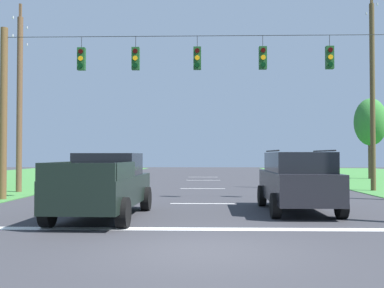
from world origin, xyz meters
TOP-DOWN VIEW (x-y plane):
  - ground_plane at (0.00, 0.00)m, footprint 120.00×120.00m
  - stop_bar_stripe at (0.00, 2.48)m, footprint 15.01×0.45m
  - lane_dash_0 at (0.00, 8.48)m, footprint 2.50×0.15m
  - lane_dash_1 at (0.00, 16.25)m, footprint 2.50×0.15m
  - lane_dash_2 at (0.00, 24.45)m, footprint 2.50×0.15m
  - lane_dash_3 at (0.00, 29.35)m, footprint 2.50×0.15m
  - overhead_signal_span at (0.20, 9.73)m, footprint 17.74×0.31m
  - pickup_truck at (-2.97, 4.54)m, footprint 2.42×5.46m
  - suv_black at (3.18, 6.05)m, footprint 2.23×4.81m
  - distant_car_crossing_white at (-8.76, 27.03)m, footprint 4.35×2.12m
  - utility_pole_mid_right at (8.97, 14.81)m, footprint 0.26×1.62m
  - utility_pole_near_left at (-9.32, 13.47)m, footprint 0.28×1.85m
  - tree_roadside_right at (13.22, 26.62)m, footprint 2.52×2.52m

SIDE VIEW (x-z plane):
  - ground_plane at x=0.00m, z-range 0.00..0.00m
  - stop_bar_stripe at x=0.00m, z-range 0.00..0.01m
  - lane_dash_0 at x=0.00m, z-range 0.00..0.01m
  - lane_dash_1 at x=0.00m, z-range 0.00..0.01m
  - lane_dash_2 at x=0.00m, z-range 0.00..0.01m
  - lane_dash_3 at x=0.00m, z-range 0.00..0.01m
  - distant_car_crossing_white at x=-8.76m, z-range 0.03..1.55m
  - pickup_truck at x=-2.97m, z-range -0.01..1.94m
  - suv_black at x=3.18m, z-range 0.03..2.09m
  - overhead_signal_span at x=0.20m, z-range 0.54..7.86m
  - tree_roadside_right at x=13.22m, z-range 1.25..7.62m
  - utility_pole_near_left at x=-9.32m, z-range -0.04..9.58m
  - utility_pole_mid_right at x=8.97m, z-range -0.09..10.40m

